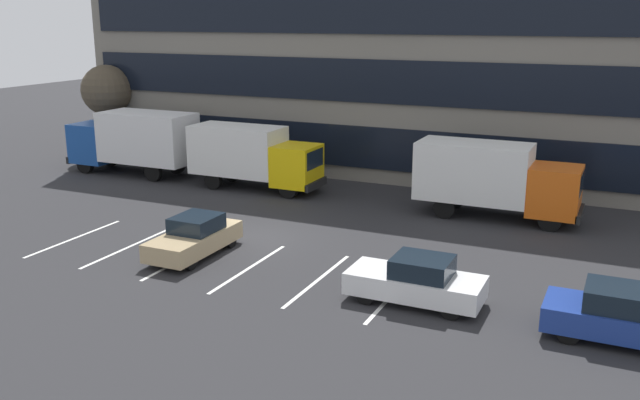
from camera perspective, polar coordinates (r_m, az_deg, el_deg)
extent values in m
plane|color=#262628|center=(28.79, -5.13, -3.22)|extent=(120.00, 120.00, 0.00)
cube|color=slate|center=(43.89, 6.67, 12.61)|extent=(36.53, 13.49, 14.40)
cube|color=black|center=(38.11, 3.20, 4.42)|extent=(35.07, 0.16, 2.30)
cube|color=black|center=(37.61, 3.28, 9.82)|extent=(35.07, 0.16, 2.30)
cube|color=black|center=(37.45, 3.37, 15.31)|extent=(35.07, 0.16, 2.30)
cube|color=silver|center=(30.53, -19.62, -2.98)|extent=(0.14, 5.40, 0.01)
cube|color=silver|center=(28.70, -15.58, -3.78)|extent=(0.14, 5.40, 0.01)
cube|color=silver|center=(27.04, -11.02, -4.66)|extent=(0.14, 5.40, 0.01)
cube|color=silver|center=(25.58, -5.88, -5.62)|extent=(0.14, 5.40, 0.01)
cube|color=silver|center=(24.35, -0.16, -6.62)|extent=(0.14, 5.40, 0.01)
cube|color=silver|center=(23.40, 6.13, -7.65)|extent=(0.14, 5.40, 0.01)
cube|color=yellow|center=(35.50, -1.94, 2.88)|extent=(2.09, 2.28, 2.09)
cube|color=black|center=(34.97, -0.44, 3.40)|extent=(0.06, 1.91, 0.92)
cube|color=white|center=(37.08, -6.81, 4.13)|extent=(4.93, 2.37, 2.56)
cube|color=black|center=(35.24, -0.34, 1.29)|extent=(0.19, 2.28, 0.38)
cylinder|color=black|center=(36.58, -1.24, 1.58)|extent=(0.95, 0.28, 0.95)
cylinder|color=black|center=(34.89, -2.64, 0.90)|extent=(0.95, 0.28, 0.95)
cylinder|color=black|center=(38.72, -7.23, 2.22)|extent=(0.95, 0.28, 0.95)
cylinder|color=black|center=(37.12, -8.82, 1.60)|extent=(0.95, 0.28, 0.95)
cube|color=#D85914|center=(31.86, 18.85, 0.73)|extent=(2.14, 2.34, 2.14)
cube|color=black|center=(31.68, 20.80, 1.27)|extent=(0.06, 1.96, 0.94)
cube|color=white|center=(32.27, 12.58, 2.33)|extent=(5.07, 2.44, 2.63)
cube|color=black|center=(32.01, 20.70, -1.09)|extent=(0.19, 2.34, 0.39)
cylinder|color=black|center=(33.09, 18.89, -0.68)|extent=(0.97, 0.29, 0.97)
cylinder|color=black|center=(31.16, 18.48, -1.59)|extent=(0.97, 0.29, 0.97)
cylinder|color=black|center=(33.81, 11.12, 0.18)|extent=(0.97, 0.29, 0.97)
cylinder|color=black|center=(31.93, 10.25, -0.65)|extent=(0.97, 0.29, 0.97)
cube|color=#194799|center=(43.30, -18.00, 4.57)|extent=(2.29, 2.50, 2.29)
cube|color=black|center=(43.99, -19.14, 5.24)|extent=(0.06, 2.10, 1.01)
cube|color=white|center=(40.71, -14.04, 5.05)|extent=(5.42, 2.61, 2.81)
cube|color=black|center=(44.29, -19.05, 3.40)|extent=(0.21, 2.50, 0.42)
cylinder|color=black|center=(42.75, -18.85, 2.80)|extent=(1.04, 0.31, 1.04)
cylinder|color=black|center=(44.29, -16.95, 3.36)|extent=(1.04, 0.31, 1.04)
cylinder|color=black|center=(39.55, -13.62, 2.25)|extent=(1.04, 0.31, 1.04)
cylinder|color=black|center=(41.21, -11.78, 2.87)|extent=(1.04, 0.31, 1.04)
cube|color=white|center=(22.55, 7.87, -6.97)|extent=(4.36, 1.83, 0.71)
cube|color=black|center=(22.26, 8.47, -5.47)|extent=(1.83, 1.61, 0.61)
cylinder|color=black|center=(22.38, 3.79, -7.84)|extent=(0.61, 0.22, 0.61)
cylinder|color=black|center=(23.76, 5.17, -6.48)|extent=(0.61, 0.22, 0.61)
cylinder|color=black|center=(21.63, 10.79, -8.93)|extent=(0.61, 0.22, 0.61)
cylinder|color=black|center=(23.05, 11.77, -7.44)|extent=(0.61, 0.22, 0.61)
cube|color=navy|center=(21.61, 23.97, -9.16)|extent=(4.47, 1.87, 0.73)
cube|color=black|center=(21.36, 23.56, -7.43)|extent=(1.88, 1.65, 0.62)
cylinder|color=black|center=(22.50, 20.28, -8.65)|extent=(0.62, 0.23, 0.62)
cylinder|color=black|center=(21.02, 19.88, -10.32)|extent=(0.62, 0.23, 0.62)
cube|color=tan|center=(27.03, -10.37, -3.33)|extent=(1.79, 4.28, 0.70)
cube|color=black|center=(27.00, -10.18, -1.90)|extent=(1.58, 1.80, 0.60)
cylinder|color=black|center=(25.65, -10.67, -5.05)|extent=(0.22, 0.60, 0.60)
cylinder|color=black|center=(26.54, -13.41, -4.51)|extent=(0.22, 0.60, 0.60)
cylinder|color=black|center=(27.78, -7.42, -3.33)|extent=(0.22, 0.60, 0.60)
cylinder|color=black|center=(28.61, -10.06, -2.89)|extent=(0.22, 0.60, 0.60)
cylinder|color=#473323|center=(46.64, -16.96, 5.23)|extent=(0.28, 0.28, 3.13)
sphere|color=#4C4233|center=(46.28, -17.23, 8.67)|extent=(3.19, 3.19, 3.19)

